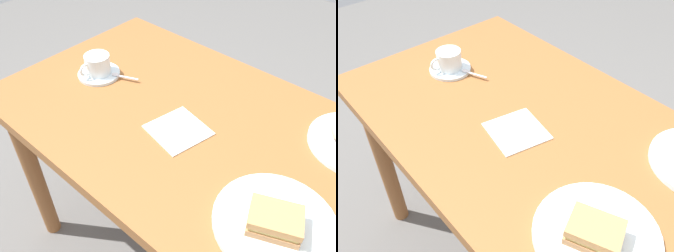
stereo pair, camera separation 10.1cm
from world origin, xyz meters
The scene contains 7 objects.
dining_table centered at (0.00, 0.00, 0.66)m, with size 1.21×0.74×0.78m.
sandwich_plate centered at (-0.37, 0.15, 0.78)m, with size 0.28×0.28×0.01m, color white.
sandwich_front centered at (-0.37, 0.17, 0.81)m, with size 0.14×0.12×0.05m.
coffee_saucer centered at (0.38, 0.03, 0.78)m, with size 0.14×0.14×0.01m, color white.
coffee_cup centered at (0.38, 0.03, 0.82)m, with size 0.08×0.11×0.07m.
spoon centered at (0.31, 0.00, 0.79)m, with size 0.09×0.05×0.01m.
napkin centered at (-0.01, 0.06, 0.78)m, with size 0.15×0.15×0.00m, color white.
Camera 1 is at (-0.50, 0.65, 1.48)m, focal length 39.04 mm.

